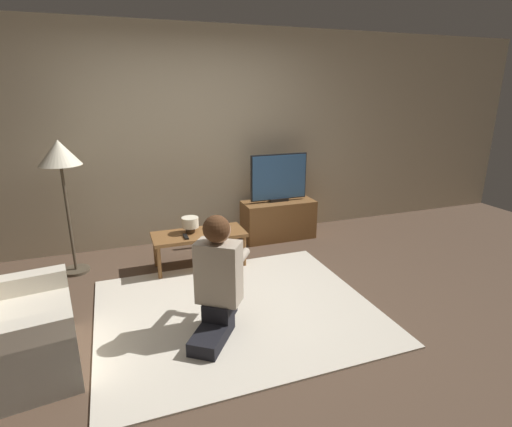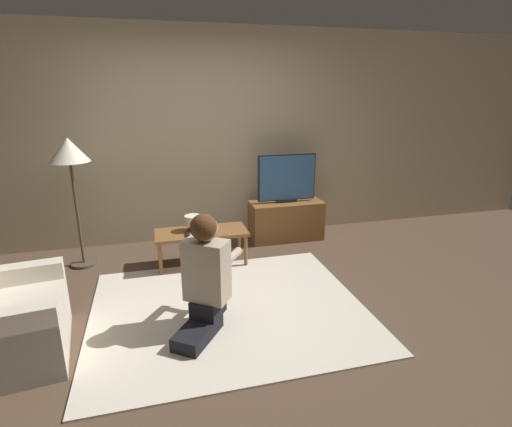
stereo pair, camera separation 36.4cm
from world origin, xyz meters
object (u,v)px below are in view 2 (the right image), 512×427
(coffee_table, at_px, (201,235))
(person_kneeling, at_px, (205,273))
(table_lamp, at_px, (193,221))
(tv, at_px, (287,178))
(floor_lamp, at_px, (70,158))

(coffee_table, bearing_deg, person_kneeling, -95.54)
(coffee_table, distance_m, person_kneeling, 1.29)
(person_kneeling, height_order, table_lamp, person_kneeling)
(tv, bearing_deg, floor_lamp, -175.21)
(tv, xyz_separation_m, person_kneeling, (-1.28, -1.80, -0.30))
(coffee_table, distance_m, table_lamp, 0.17)
(floor_lamp, bearing_deg, person_kneeling, -54.10)
(floor_lamp, relative_size, person_kneeling, 1.45)
(coffee_table, relative_size, person_kneeling, 1.02)
(coffee_table, xyz_separation_m, person_kneeling, (-0.12, -1.27, 0.15))
(floor_lamp, bearing_deg, coffee_table, -14.21)
(coffee_table, relative_size, floor_lamp, 0.71)
(floor_lamp, bearing_deg, table_lamp, -13.07)
(table_lamp, bearing_deg, floor_lamp, 166.93)
(coffee_table, xyz_separation_m, table_lamp, (-0.08, 0.05, 0.15))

